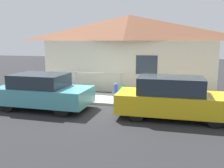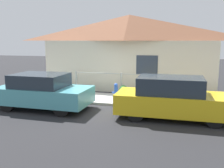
% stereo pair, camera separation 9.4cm
% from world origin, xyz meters
% --- Properties ---
extents(ground_plane, '(60.00, 60.00, 0.00)m').
position_xyz_m(ground_plane, '(0.00, 0.00, 0.00)').
color(ground_plane, '#262628').
extents(sidewalk, '(24.00, 2.06, 0.10)m').
position_xyz_m(sidewalk, '(0.00, 1.03, 0.05)').
color(sidewalk, '#B2AFA8').
rests_on(sidewalk, ground_plane).
extents(house, '(9.62, 2.23, 4.16)m').
position_xyz_m(house, '(0.00, 3.77, 3.27)').
color(house, beige).
rests_on(house, ground_plane).
extents(fence, '(4.90, 0.10, 1.09)m').
position_xyz_m(fence, '(0.00, 1.91, 0.70)').
color(fence, '#999993').
rests_on(fence, sidewalk).
extents(car_left, '(3.84, 1.89, 1.44)m').
position_xyz_m(car_left, '(-2.62, -1.11, 0.72)').
color(car_left, teal).
rests_on(car_left, ground_plane).
extents(car_right, '(4.13, 1.66, 1.50)m').
position_xyz_m(car_right, '(2.56, -1.11, 0.73)').
color(car_right, gold).
rests_on(car_right, ground_plane).
extents(fire_hydrant, '(0.37, 0.17, 0.79)m').
position_xyz_m(fire_hydrant, '(0.05, 0.54, 0.51)').
color(fire_hydrant, blue).
rests_on(fire_hydrant, sidewalk).
extents(potted_plant_near_hydrant, '(0.43, 0.43, 0.53)m').
position_xyz_m(potted_plant_near_hydrant, '(0.19, 1.56, 0.39)').
color(potted_plant_near_hydrant, brown).
rests_on(potted_plant_near_hydrant, sidewalk).
extents(potted_plant_by_fence, '(0.36, 0.36, 0.51)m').
position_xyz_m(potted_plant_by_fence, '(-2.03, 1.15, 0.39)').
color(potted_plant_by_fence, brown).
rests_on(potted_plant_by_fence, sidewalk).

